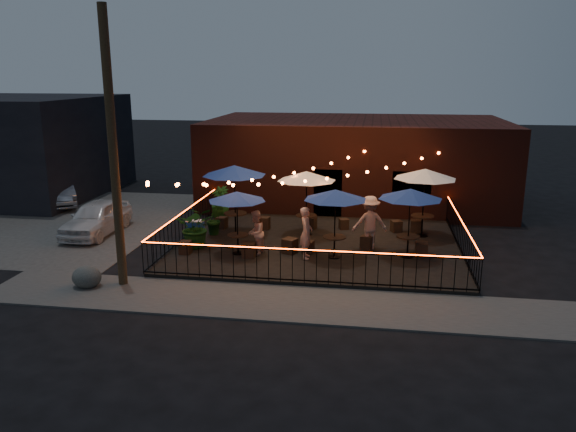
% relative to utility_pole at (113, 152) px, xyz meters
% --- Properties ---
extents(ground, '(110.00, 110.00, 0.00)m').
position_rel_utility_pole_xyz_m(ground, '(5.40, 2.60, -4.00)').
color(ground, black).
rests_on(ground, ground).
extents(patio, '(10.00, 8.00, 0.15)m').
position_rel_utility_pole_xyz_m(patio, '(5.40, 4.60, -3.92)').
color(patio, black).
rests_on(patio, ground).
extents(sidewalk, '(18.00, 2.50, 0.05)m').
position_rel_utility_pole_xyz_m(sidewalk, '(5.40, -0.65, -3.98)').
color(sidewalk, '#3E3B39').
rests_on(sidewalk, ground).
extents(parking_lot, '(11.00, 12.00, 0.02)m').
position_rel_utility_pole_xyz_m(parking_lot, '(-6.60, 6.60, -3.99)').
color(parking_lot, '#3E3B39').
rests_on(parking_lot, ground).
extents(brick_building, '(14.00, 8.00, 4.00)m').
position_rel_utility_pole_xyz_m(brick_building, '(6.40, 12.59, -2.00)').
color(brick_building, '#36140E').
rests_on(brick_building, ground).
extents(utility_pole, '(0.26, 0.26, 8.00)m').
position_rel_utility_pole_xyz_m(utility_pole, '(0.00, 0.00, 0.00)').
color(utility_pole, '#352515').
rests_on(utility_pole, ground).
extents(fence_front, '(10.00, 0.04, 1.04)m').
position_rel_utility_pole_xyz_m(fence_front, '(5.40, 0.60, -3.34)').
color(fence_front, black).
rests_on(fence_front, patio).
extents(fence_left, '(0.04, 8.00, 1.04)m').
position_rel_utility_pole_xyz_m(fence_left, '(0.40, 4.60, -3.34)').
color(fence_left, black).
rests_on(fence_left, patio).
extents(fence_right, '(0.04, 8.00, 1.04)m').
position_rel_utility_pole_xyz_m(fence_right, '(10.40, 4.60, -3.34)').
color(fence_right, black).
rests_on(fence_right, patio).
extents(festoon_lights, '(10.02, 8.72, 1.32)m').
position_rel_utility_pole_xyz_m(festoon_lights, '(4.39, 4.30, -1.48)').
color(festoon_lights, orange).
rests_on(festoon_lights, ground).
extents(cafe_table_0, '(2.04, 2.04, 2.18)m').
position_rel_utility_pole_xyz_m(cafe_table_0, '(2.80, 3.01, -1.86)').
color(cafe_table_0, black).
rests_on(cafe_table_0, patio).
extents(cafe_table_1, '(3.22, 3.22, 2.67)m').
position_rel_utility_pole_xyz_m(cafe_table_1, '(2.13, 5.38, -1.41)').
color(cafe_table_1, black).
rests_on(cafe_table_1, patio).
extents(cafe_table_2, '(2.80, 2.80, 2.33)m').
position_rel_utility_pole_xyz_m(cafe_table_2, '(6.10, 3.11, -1.72)').
color(cafe_table_2, black).
rests_on(cafe_table_2, patio).
extents(cafe_table_3, '(2.78, 2.78, 2.45)m').
position_rel_utility_pole_xyz_m(cafe_table_3, '(4.83, 5.71, -1.61)').
color(cafe_table_3, black).
rests_on(cafe_table_3, patio).
extents(cafe_table_4, '(2.49, 2.49, 2.35)m').
position_rel_utility_pole_xyz_m(cafe_table_4, '(8.53, 3.55, -1.71)').
color(cafe_table_4, black).
rests_on(cafe_table_4, patio).
extents(cafe_table_5, '(2.79, 2.79, 2.58)m').
position_rel_utility_pole_xyz_m(cafe_table_5, '(9.20, 6.17, -1.49)').
color(cafe_table_5, black).
rests_on(cafe_table_5, patio).
extents(bistro_chair_0, '(0.38, 0.38, 0.44)m').
position_rel_utility_pole_xyz_m(bistro_chair_0, '(1.02, 2.74, -3.63)').
color(bistro_chair_0, black).
rests_on(bistro_chair_0, patio).
extents(bistro_chair_1, '(0.43, 0.43, 0.50)m').
position_rel_utility_pole_xyz_m(bistro_chair_1, '(3.26, 2.70, -3.60)').
color(bistro_chair_1, black).
rests_on(bistro_chair_1, patio).
extents(bistro_chair_2, '(0.43, 0.43, 0.45)m').
position_rel_utility_pole_xyz_m(bistro_chair_2, '(1.39, 6.09, -3.63)').
color(bistro_chair_2, black).
rests_on(bistro_chair_2, patio).
extents(bistro_chair_3, '(0.44, 0.44, 0.48)m').
position_rel_utility_pole_xyz_m(bistro_chair_3, '(3.09, 6.23, -3.61)').
color(bistro_chair_3, black).
rests_on(bistro_chair_3, patio).
extents(bistro_chair_4, '(0.57, 0.57, 0.51)m').
position_rel_utility_pole_xyz_m(bistro_chair_4, '(4.55, 3.36, -3.59)').
color(bistro_chair_4, black).
rests_on(bistro_chair_4, patio).
extents(bistro_chair_5, '(0.43, 0.43, 0.43)m').
position_rel_utility_pole_xyz_m(bistro_chair_5, '(5.18, 3.43, -3.63)').
color(bistro_chair_5, black).
rests_on(bistro_chair_5, patio).
extents(bistro_chair_6, '(0.49, 0.49, 0.47)m').
position_rel_utility_pole_xyz_m(bistro_chair_6, '(4.91, 6.53, -3.61)').
color(bistro_chair_6, black).
rests_on(bistro_chair_6, patio).
extents(bistro_chair_7, '(0.44, 0.44, 0.41)m').
position_rel_utility_pole_xyz_m(bistro_chair_7, '(6.21, 6.71, -3.65)').
color(bistro_chair_7, black).
rests_on(bistro_chair_7, patio).
extents(bistro_chair_8, '(0.51, 0.51, 0.47)m').
position_rel_utility_pole_xyz_m(bistro_chair_8, '(7.17, 4.23, -3.61)').
color(bistro_chair_8, black).
rests_on(bistro_chair_8, patio).
extents(bistro_chair_9, '(0.41, 0.41, 0.48)m').
position_rel_utility_pole_xyz_m(bistro_chair_9, '(9.00, 3.68, -3.61)').
color(bistro_chair_9, black).
rests_on(bistro_chair_9, patio).
extents(bistro_chair_10, '(0.48, 0.48, 0.45)m').
position_rel_utility_pole_xyz_m(bistro_chair_10, '(8.26, 6.59, -3.63)').
color(bistro_chair_10, black).
rests_on(bistro_chair_10, patio).
extents(bistro_chair_11, '(0.45, 0.45, 0.50)m').
position_rel_utility_pole_xyz_m(bistro_chair_11, '(9.02, 6.62, -3.60)').
color(bistro_chair_11, black).
rests_on(bistro_chair_11, patio).
extents(patron_a, '(0.47, 0.67, 1.75)m').
position_rel_utility_pole_xyz_m(patron_a, '(5.17, 2.92, -2.98)').
color(patron_a, '#D89F8B').
rests_on(patron_a, patio).
extents(patron_b, '(0.67, 0.82, 1.54)m').
position_rel_utility_pole_xyz_m(patron_b, '(3.43, 3.01, -3.08)').
color(patron_b, '#E0BB8D').
rests_on(patron_b, patio).
extents(patron_c, '(1.35, 0.97, 1.89)m').
position_rel_utility_pole_xyz_m(patron_c, '(7.24, 4.30, -2.90)').
color(patron_c, tan).
rests_on(patron_c, patio).
extents(potted_shrub_a, '(1.56, 1.42, 1.49)m').
position_rel_utility_pole_xyz_m(potted_shrub_a, '(1.19, 3.50, -3.10)').
color(potted_shrub_a, '#0F380D').
rests_on(potted_shrub_a, patio).
extents(potted_shrub_b, '(0.76, 0.67, 1.19)m').
position_rel_utility_pole_xyz_m(potted_shrub_b, '(1.39, 5.17, -3.25)').
color(potted_shrub_b, '#1D3F0F').
rests_on(potted_shrub_b, patio).
extents(potted_shrub_c, '(0.98, 0.98, 1.35)m').
position_rel_utility_pole_xyz_m(potted_shrub_c, '(0.90, 7.69, -3.17)').
color(potted_shrub_c, '#13340B').
rests_on(potted_shrub_c, patio).
extents(cooler, '(0.64, 0.50, 0.78)m').
position_rel_utility_pole_xyz_m(cooler, '(0.90, 4.25, -3.45)').
color(cooler, '#163CA5').
rests_on(cooler, patio).
extents(boulder, '(0.94, 0.82, 0.69)m').
position_rel_utility_pole_xyz_m(boulder, '(-0.94, -0.40, -3.66)').
color(boulder, '#3E3E3A').
rests_on(boulder, ground).
extents(car_white, '(1.57, 3.89, 1.32)m').
position_rel_utility_pole_xyz_m(car_white, '(-3.38, 5.02, -3.34)').
color(car_white, white).
rests_on(car_white, ground).
extents(car_silver, '(3.95, 4.70, 1.52)m').
position_rel_utility_pole_xyz_m(car_silver, '(-7.84, 9.50, -3.24)').
color(car_silver, '#A1A1A8').
rests_on(car_silver, ground).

